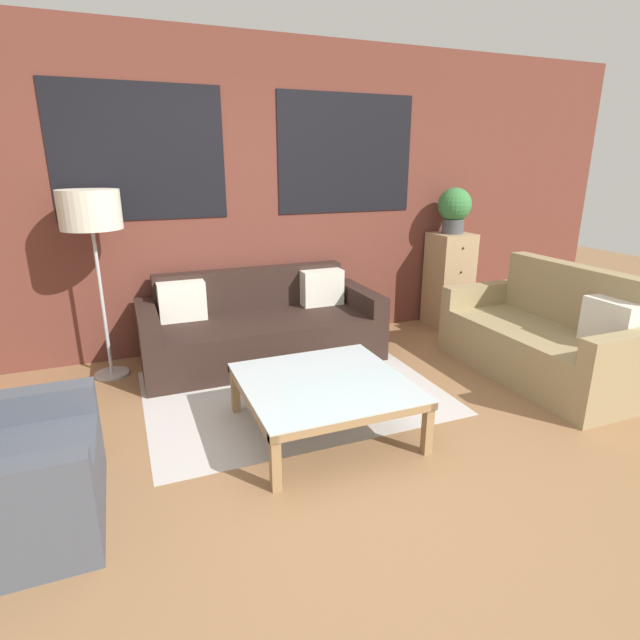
# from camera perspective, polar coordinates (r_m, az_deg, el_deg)

# --- Properties ---
(ground_plane) EXTENTS (16.00, 16.00, 0.00)m
(ground_plane) POSITION_cam_1_polar(r_m,az_deg,el_deg) (3.07, 5.36, -16.80)
(ground_plane) COLOR #8E6642
(wall_back_brick) EXTENTS (8.40, 0.09, 2.80)m
(wall_back_brick) POSITION_cam_1_polar(r_m,az_deg,el_deg) (4.83, -7.81, 13.66)
(wall_back_brick) COLOR brown
(wall_back_brick) RESTS_ON ground_plane
(rug) EXTENTS (2.23, 1.70, 0.00)m
(rug) POSITION_cam_1_polar(r_m,az_deg,el_deg) (3.97, -3.11, -8.17)
(rug) COLOR #BCB7B2
(rug) RESTS_ON ground_plane
(couch_dark) EXTENTS (2.10, 0.88, 0.78)m
(couch_dark) POSITION_cam_1_polar(r_m,az_deg,el_deg) (4.56, -6.74, -1.04)
(couch_dark) COLOR black
(couch_dark) RESTS_ON ground_plane
(settee_vintage) EXTENTS (0.80, 1.68, 0.92)m
(settee_vintage) POSITION_cam_1_polar(r_m,az_deg,el_deg) (4.56, 24.35, -2.15)
(settee_vintage) COLOR #99845B
(settee_vintage) RESTS_ON ground_plane
(armchair_corner) EXTENTS (0.80, 0.90, 0.84)m
(armchair_corner) POSITION_cam_1_polar(r_m,az_deg,el_deg) (2.93, -32.76, -15.16)
(armchair_corner) COLOR #474C56
(armchair_corner) RESTS_ON ground_plane
(coffee_table) EXTENTS (1.05, 1.05, 0.37)m
(coffee_table) POSITION_cam_1_polar(r_m,az_deg,el_deg) (3.29, 0.46, -7.66)
(coffee_table) COLOR silver
(coffee_table) RESTS_ON ground_plane
(floor_lamp) EXTENTS (0.46, 0.46, 1.53)m
(floor_lamp) POSITION_cam_1_polar(r_m,az_deg,el_deg) (4.30, -24.75, 10.81)
(floor_lamp) COLOR #B2B2B7
(floor_lamp) RESTS_ON ground_plane
(drawer_cabinet) EXTENTS (0.41, 0.41, 1.01)m
(drawer_cabinet) POSITION_cam_1_polar(r_m,az_deg,el_deg) (5.62, 14.48, 4.47)
(drawer_cabinet) COLOR tan
(drawer_cabinet) RESTS_ON ground_plane
(potted_plant) EXTENTS (0.35, 0.35, 0.47)m
(potted_plant) POSITION_cam_1_polar(r_m,az_deg,el_deg) (5.50, 15.10, 12.26)
(potted_plant) COLOR #47474C
(potted_plant) RESTS_ON drawer_cabinet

